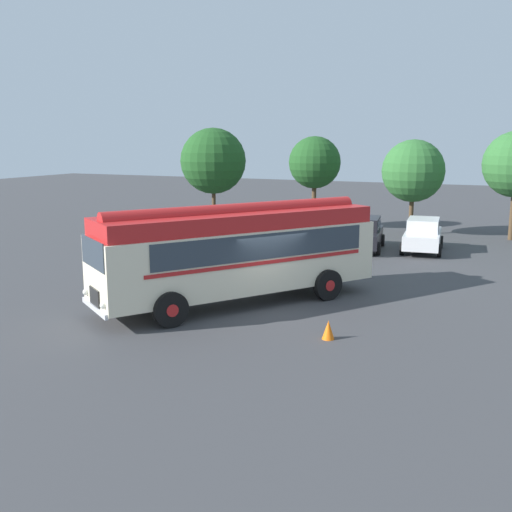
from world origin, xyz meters
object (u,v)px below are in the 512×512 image
(car_near_left, at_px, (364,233))
(vintage_bus, at_px, (238,250))
(car_mid_left, at_px, (423,235))
(traffic_cone, at_px, (328,330))

(car_near_left, bearing_deg, vintage_bus, -97.01)
(vintage_bus, relative_size, car_near_left, 2.20)
(car_near_left, bearing_deg, car_mid_left, 15.08)
(vintage_bus, height_order, car_near_left, vintage_bus)
(vintage_bus, distance_m, car_near_left, 11.98)
(car_near_left, distance_m, car_mid_left, 2.95)
(car_mid_left, height_order, traffic_cone, car_mid_left)
(car_mid_left, bearing_deg, traffic_cone, -91.11)
(car_near_left, distance_m, traffic_cone, 14.48)
(car_mid_left, bearing_deg, vintage_bus, -108.86)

